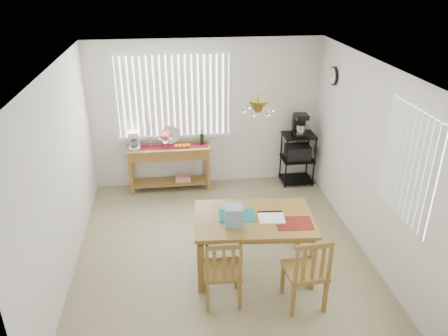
{
  "coord_description": "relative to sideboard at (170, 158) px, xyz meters",
  "views": [
    {
      "loc": [
        -0.6,
        -5.03,
        3.7
      ],
      "look_at": [
        0.1,
        0.55,
        1.05
      ],
      "focal_mm": 35.0,
      "sensor_mm": 36.0,
      "label": 1
    }
  ],
  "objects": [
    {
      "name": "ground",
      "position": [
        0.67,
        -2.03,
        -0.61
      ],
      "size": [
        4.0,
        4.5,
        0.01
      ],
      "primitive_type": "cube",
      "color": "#958C65"
    },
    {
      "name": "room_shell",
      "position": [
        0.68,
        -2.01,
        1.08
      ],
      "size": [
        4.2,
        4.7,
        2.7
      ],
      "color": "silver",
      "rests_on": "ground"
    },
    {
      "name": "sideboard",
      "position": [
        0.0,
        0.0,
        0.0
      ],
      "size": [
        1.44,
        0.41,
        0.81
      ],
      "color": "olive",
      "rests_on": "ground"
    },
    {
      "name": "sideboard_items",
      "position": [
        -0.23,
        0.01,
        0.33
      ],
      "size": [
        1.37,
        0.34,
        0.62
      ],
      "color": "maroon",
      "rests_on": "sideboard"
    },
    {
      "name": "wire_cart",
      "position": [
        2.3,
        -0.04,
        -0.04
      ],
      "size": [
        0.56,
        0.44,
        0.95
      ],
      "color": "black",
      "rests_on": "ground"
    },
    {
      "name": "cart_items",
      "position": [
        2.3,
        -0.03,
        0.52
      ],
      "size": [
        0.22,
        0.27,
        0.39
      ],
      "color": "black",
      "rests_on": "wire_cart"
    },
    {
      "name": "dining_table",
      "position": [
        1.03,
        -2.44,
        0.1
      ],
      "size": [
        1.56,
        1.07,
        0.8
      ],
      "color": "olive",
      "rests_on": "ground"
    },
    {
      "name": "table_items",
      "position": [
        0.88,
        -2.56,
        0.28
      ],
      "size": [
        1.14,
        0.62,
        0.26
      ],
      "color": "#156F78",
      "rests_on": "dining_table"
    },
    {
      "name": "chair_left",
      "position": [
        0.56,
        -3.03,
        -0.14
      ],
      "size": [
        0.45,
        0.45,
        0.94
      ],
      "color": "olive",
      "rests_on": "ground"
    },
    {
      "name": "chair_right",
      "position": [
        1.51,
        -3.18,
        -0.13
      ],
      "size": [
        0.48,
        0.48,
        0.98
      ],
      "color": "olive",
      "rests_on": "ground"
    }
  ]
}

